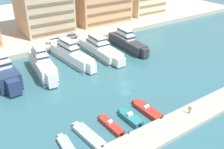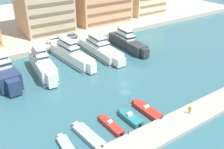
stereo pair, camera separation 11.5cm
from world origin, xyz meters
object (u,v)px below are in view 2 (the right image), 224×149
at_px(motorboat_red_mid_left, 111,125).
at_px(pedestrian_near_edge, 190,109).
at_px(yacht_ivory_center_left, 100,48).
at_px(motorboat_grey_left, 88,135).
at_px(yacht_navy_far_left, 4,73).
at_px(car_white_far_left, 53,40).
at_px(yacht_charcoal_center, 127,42).
at_px(motorboat_red_center, 147,110).
at_px(car_white_left, 62,38).
at_px(motorboat_teal_center_left, 130,118).
at_px(car_grey_mid_left, 71,36).
at_px(yacht_white_left, 42,64).
at_px(yacht_white_mid_left, 71,54).
at_px(motorboat_grey_far_left, 67,147).

relative_size(motorboat_red_mid_left, pedestrian_near_edge, 4.00).
height_order(yacht_ivory_center_left, motorboat_grey_left, yacht_ivory_center_left).
relative_size(yacht_navy_far_left, pedestrian_near_edge, 9.20).
bearing_deg(motorboat_grey_left, yacht_navy_far_left, 104.10).
bearing_deg(yacht_navy_far_left, car_white_far_left, 39.22).
xyz_separation_m(yacht_charcoal_center, motorboat_red_mid_left, (-26.38, -29.74, -1.75)).
bearing_deg(yacht_ivory_center_left, car_white_far_left, 125.04).
bearing_deg(motorboat_red_center, car_white_far_left, 92.37).
bearing_deg(car_white_left, yacht_charcoal_center, -41.29).
height_order(motorboat_teal_center_left, car_white_left, car_white_left).
xyz_separation_m(yacht_navy_far_left, yacht_ivory_center_left, (28.55, 1.76, -0.70)).
bearing_deg(yacht_ivory_center_left, car_grey_mid_left, 102.12).
bearing_deg(pedestrian_near_edge, motorboat_grey_left, 162.88).
height_order(yacht_charcoal_center, pedestrian_near_edge, yacht_charcoal_center).
distance_m(motorboat_red_mid_left, car_grey_mid_left, 46.08).
bearing_deg(yacht_white_left, motorboat_red_center, -68.07).
bearing_deg(car_white_far_left, motorboat_red_mid_left, -98.92).
bearing_deg(car_grey_mid_left, yacht_navy_far_left, -148.81).
bearing_deg(motorboat_grey_left, car_grey_mid_left, 67.29).
height_order(yacht_white_left, car_white_far_left, yacht_white_left).
distance_m(car_white_left, car_grey_mid_left, 3.38).
height_order(yacht_white_left, yacht_ivory_center_left, yacht_white_left).
xyz_separation_m(yacht_white_left, motorboat_red_mid_left, (2.62, -27.93, -2.19)).
distance_m(yacht_ivory_center_left, motorboat_teal_center_left, 33.01).
relative_size(yacht_ivory_center_left, motorboat_grey_left, 2.56).
bearing_deg(yacht_white_mid_left, motorboat_grey_far_left, -117.36).
distance_m(motorboat_grey_left, motorboat_red_mid_left, 4.88).
height_order(yacht_ivory_center_left, pedestrian_near_edge, yacht_ivory_center_left).
distance_m(car_white_far_left, pedestrian_near_edge, 50.57).
bearing_deg(motorboat_grey_far_left, car_grey_mid_left, 62.96).
distance_m(yacht_ivory_center_left, motorboat_grey_left, 37.12).
height_order(yacht_navy_far_left, motorboat_red_center, yacht_navy_far_left).
bearing_deg(car_white_left, motorboat_red_center, -91.88).
bearing_deg(motorboat_teal_center_left, motorboat_red_mid_left, 174.93).
height_order(motorboat_grey_far_left, car_white_left, car_white_left).
distance_m(yacht_navy_far_left, car_white_left, 27.08).
bearing_deg(car_white_left, motorboat_grey_far_left, -113.49).
bearing_deg(car_white_far_left, motorboat_grey_far_left, -109.85).
relative_size(car_white_left, pedestrian_near_edge, 2.37).
bearing_deg(motorboat_red_mid_left, yacht_white_left, 95.37).
relative_size(car_white_far_left, pedestrian_near_edge, 2.36).
bearing_deg(motorboat_grey_far_left, car_white_left, 66.51).
bearing_deg(motorboat_grey_far_left, motorboat_grey_left, 5.91).
bearing_deg(motorboat_red_mid_left, motorboat_teal_center_left, -5.07).
xyz_separation_m(yacht_ivory_center_left, car_white_left, (-6.33, 13.73, 0.63)).
bearing_deg(yacht_white_mid_left, car_grey_mid_left, 63.70).
xyz_separation_m(yacht_white_mid_left, motorboat_grey_far_left, (-16.07, -31.06, -1.88)).
bearing_deg(yacht_ivory_center_left, yacht_white_mid_left, 178.09).
relative_size(car_white_far_left, car_grey_mid_left, 0.99).
distance_m(yacht_ivory_center_left, yacht_charcoal_center, 9.89).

